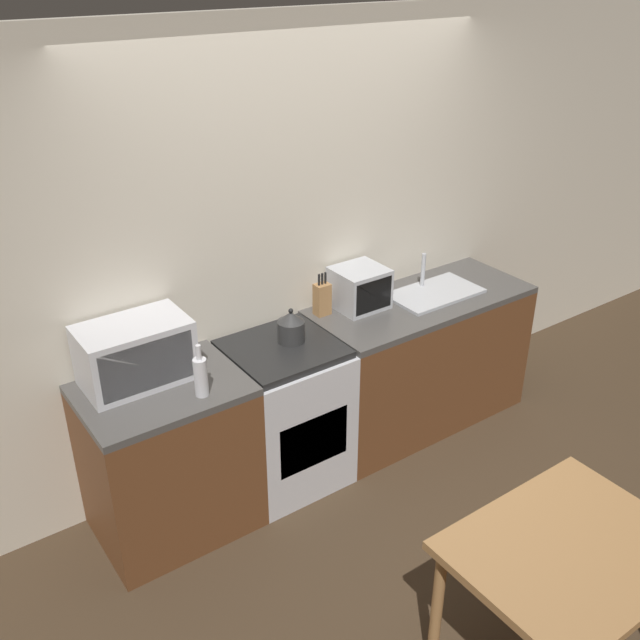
% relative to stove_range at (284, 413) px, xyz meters
% --- Properties ---
extents(ground_plane, '(16.00, 16.00, 0.00)m').
position_rel_stove_range_xyz_m(ground_plane, '(0.32, -0.82, -0.45)').
color(ground_plane, '#3D2D1E').
extents(wall_back, '(10.00, 0.06, 2.60)m').
position_rel_stove_range_xyz_m(wall_back, '(0.32, 0.34, 0.85)').
color(wall_back, beige).
rests_on(wall_back, ground_plane).
extents(counter_left_run, '(0.83, 0.62, 0.90)m').
position_rel_stove_range_xyz_m(counter_left_run, '(-0.72, 0.00, 0.00)').
color(counter_left_run, brown).
rests_on(counter_left_run, ground_plane).
extents(counter_right_run, '(1.47, 0.62, 0.90)m').
position_rel_stove_range_xyz_m(counter_right_run, '(1.05, 0.00, 0.00)').
color(counter_right_run, brown).
rests_on(counter_right_run, ground_plane).
extents(stove_range, '(0.62, 0.62, 0.90)m').
position_rel_stove_range_xyz_m(stove_range, '(0.00, 0.00, 0.00)').
color(stove_range, silver).
rests_on(stove_range, ground_plane).
extents(kettle, '(0.15, 0.15, 0.20)m').
position_rel_stove_range_xyz_m(kettle, '(0.07, 0.02, 0.54)').
color(kettle, '#2D2D2D').
rests_on(kettle, stove_range).
extents(microwave, '(0.54, 0.33, 0.32)m').
position_rel_stove_range_xyz_m(microwave, '(-0.79, 0.12, 0.61)').
color(microwave, silver).
rests_on(microwave, counter_left_run).
extents(bottle, '(0.07, 0.07, 0.28)m').
position_rel_stove_range_xyz_m(bottle, '(-0.58, -0.18, 0.56)').
color(bottle, silver).
rests_on(bottle, counter_left_run).
extents(knife_block, '(0.09, 0.07, 0.27)m').
position_rel_stove_range_xyz_m(knife_block, '(0.41, 0.19, 0.56)').
color(knife_block, '#9E7042').
rests_on(knife_block, counter_right_run).
extents(toaster_oven, '(0.30, 0.28, 0.25)m').
position_rel_stove_range_xyz_m(toaster_oven, '(0.65, 0.15, 0.58)').
color(toaster_oven, '#ADAFB5').
rests_on(toaster_oven, counter_right_run).
extents(sink_basin, '(0.59, 0.34, 0.24)m').
position_rel_stove_range_xyz_m(sink_basin, '(1.15, 0.01, 0.47)').
color(sink_basin, '#ADAFB5').
rests_on(sink_basin, counter_right_run).
extents(dining_table, '(0.94, 0.74, 0.73)m').
position_rel_stove_range_xyz_m(dining_table, '(0.24, -1.78, 0.19)').
color(dining_table, '#9E7042').
rests_on(dining_table, ground_plane).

